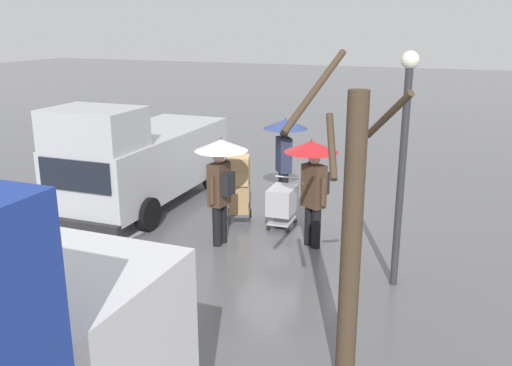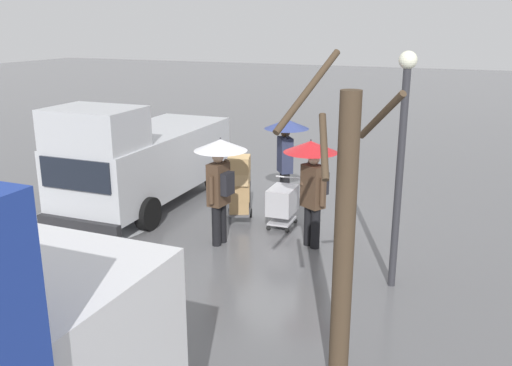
{
  "view_description": "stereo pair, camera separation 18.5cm",
  "coord_description": "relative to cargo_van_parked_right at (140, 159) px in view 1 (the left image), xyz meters",
  "views": [
    {
      "loc": [
        -3.94,
        11.59,
        4.26
      ],
      "look_at": [
        0.16,
        1.32,
        1.05
      ],
      "focal_mm": 38.86,
      "sensor_mm": 36.0,
      "label": 1
    },
    {
      "loc": [
        -4.11,
        11.52,
        4.26
      ],
      "look_at": [
        0.16,
        1.32,
        1.05
      ],
      "focal_mm": 38.86,
      "sensor_mm": 36.0,
      "label": 2
    }
  ],
  "objects": [
    {
      "name": "pedestrian_black_side",
      "position": [
        -3.14,
        -1.33,
        0.41
      ],
      "size": [
        1.04,
        1.04,
        2.15
      ],
      "color": "black",
      "rests_on": "ground"
    },
    {
      "name": "shopping_cart_vendor",
      "position": [
        -3.58,
        0.07,
        -0.61
      ],
      "size": [
        0.58,
        0.84,
        1.02
      ],
      "color": "#B2B2B7",
      "rests_on": "ground"
    },
    {
      "name": "hand_dolly_boxes",
      "position": [
        -2.59,
        0.13,
        -0.31
      ],
      "size": [
        0.72,
        0.83,
        1.49
      ],
      "color": "#515156",
      "rests_on": "ground"
    },
    {
      "name": "pedestrian_white_side",
      "position": [
        -4.45,
        0.84,
        0.39
      ],
      "size": [
        1.04,
        1.04,
        2.15
      ],
      "color": "black",
      "rests_on": "ground"
    },
    {
      "name": "ground_plane",
      "position": [
        -3.3,
        -0.83,
        -1.18
      ],
      "size": [
        90.0,
        90.0,
        0.0
      ],
      "primitive_type": "plane",
      "color": "#5B5B5E"
    },
    {
      "name": "slush_patch_near_cluster",
      "position": [
        0.46,
        1.39,
        -1.18
      ],
      "size": [
        2.91,
        2.91,
        0.01
      ],
      "primitive_type": "cylinder",
      "color": "silver",
      "rests_on": "ground"
    },
    {
      "name": "cargo_van_parked_right",
      "position": [
        0.0,
        0.0,
        0.0
      ],
      "size": [
        2.27,
        5.38,
        2.6
      ],
      "color": "#B7BABF",
      "rests_on": "ground"
    },
    {
      "name": "bare_tree_near",
      "position": [
        -6.04,
        4.83,
        0.74
      ],
      "size": [
        1.35,
        1.15,
        3.96
      ],
      "color": "#423323",
      "rests_on": "ground"
    },
    {
      "name": "street_lamp",
      "position": [
        -6.23,
        1.97,
        1.19
      ],
      "size": [
        0.28,
        0.28,
        3.86
      ],
      "color": "#2D2D33",
      "rests_on": "ground"
    },
    {
      "name": "pedestrian_pink_side",
      "position": [
        -2.76,
        1.4,
        0.39
      ],
      "size": [
        1.04,
        1.04,
        2.15
      ],
      "color": "black",
      "rests_on": "ground"
    }
  ]
}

